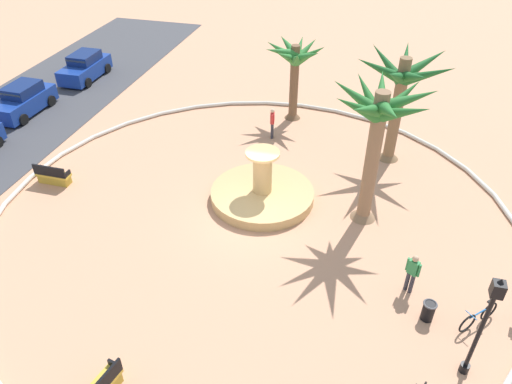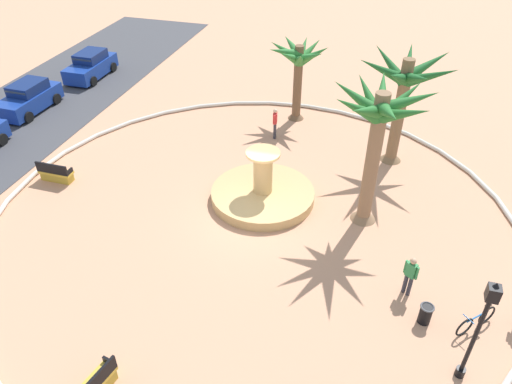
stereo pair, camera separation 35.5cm
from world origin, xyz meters
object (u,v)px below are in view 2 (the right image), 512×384
bench_east (56,174)px  parked_car_third (29,98)px  fountain (263,193)px  trash_bin (426,314)px  palm_tree_by_curb (298,62)px  palm_tree_near_fountain (405,86)px  person_cyclist_photo (410,274)px  parked_car_rightmost (91,66)px  person_pedestrian_stroll (275,122)px  lamppost (480,325)px  palm_tree_mid_plaza (378,125)px  bicycle_red_frame (476,321)px

bench_east → parked_car_third: bearing=44.8°
fountain → trash_bin: fountain is taller
palm_tree_by_curb → parked_car_third: (-3.39, 14.92, -2.53)m
palm_tree_near_fountain → person_cyclist_photo: 9.25m
bench_east → parked_car_rightmost: 12.25m
person_pedestrian_stroll → parked_car_rightmost: person_pedestrian_stroll is taller
person_cyclist_photo → person_pedestrian_stroll: person_pedestrian_stroll is taller
trash_bin → parked_car_rightmost: size_ratio=0.18×
lamppost → person_cyclist_photo: bearing=30.2°
palm_tree_near_fountain → parked_car_third: palm_tree_near_fountain is taller
palm_tree_mid_plaza → palm_tree_by_curb: bearing=30.2°
bench_east → fountain: bearing=-82.2°
bench_east → parked_car_third: (5.79, 5.74, 0.43)m
fountain → person_pedestrian_stroll: bearing=9.1°
palm_tree_near_fountain → bench_east: (-6.15, 14.65, -3.54)m
palm_tree_by_curb → bicycle_red_frame: 15.63m
palm_tree_mid_plaza → bicycle_red_frame: 7.33m
fountain → lamppost: bearing=-130.3°
fountain → palm_tree_mid_plaza: size_ratio=0.76×
palm_tree_by_curb → bicycle_red_frame: size_ratio=3.51×
palm_tree_by_curb → bench_east: size_ratio=2.77×
fountain → bench_east: 9.57m
fountain → parked_car_rightmost: 17.56m
person_pedestrian_stroll → parked_car_third: size_ratio=0.41×
palm_tree_by_curb → palm_tree_mid_plaza: palm_tree_mid_plaza is taller
fountain → bicycle_red_frame: 9.65m
palm_tree_mid_plaza → person_pedestrian_stroll: 8.34m
palm_tree_mid_plaza → parked_car_third: (4.62, 19.58, -3.59)m
fountain → trash_bin: 8.44m
fountain → parked_car_rightmost: fountain is taller
parked_car_rightmost → parked_car_third: bearing=172.5°
palm_tree_near_fountain → lamppost: palm_tree_near_fountain is taller
person_pedestrian_stroll → parked_car_third: person_pedestrian_stroll is taller
palm_tree_near_fountain → palm_tree_by_curb: bearing=61.1°
lamppost → parked_car_third: bearing=64.2°
bicycle_red_frame → parked_car_third: parked_car_third is taller
bench_east → parked_car_third: parked_car_third is taller
trash_bin → person_cyclist_photo: 1.37m
fountain → person_pedestrian_stroll: fountain is taller
fountain → bench_east: bearing=97.8°
lamppost → bicycle_red_frame: 2.72m
fountain → bicycle_red_frame: fountain is taller
lamppost → parked_car_rightmost: size_ratio=0.96×
bench_east → person_pedestrian_stroll: 10.93m
palm_tree_mid_plaza → bicycle_red_frame: palm_tree_mid_plaza is taller
palm_tree_near_fountain → person_cyclist_photo: bearing=-173.0°
bench_east → parked_car_rightmost: size_ratio=0.40×
fountain → person_pedestrian_stroll: size_ratio=2.68×
palm_tree_mid_plaza → lamppost: bearing=-151.7°
fountain → person_cyclist_photo: size_ratio=2.75×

